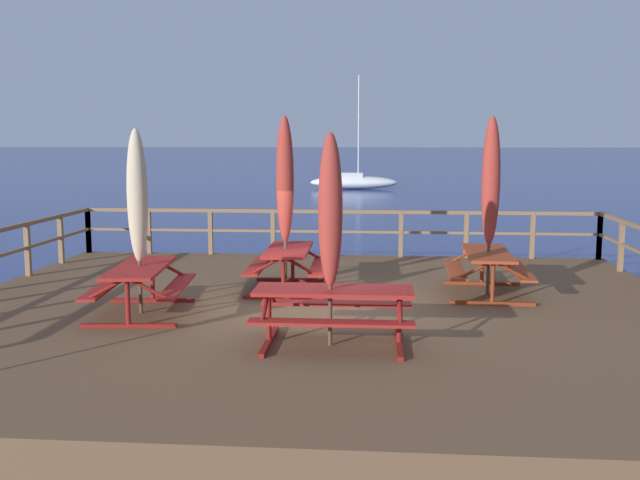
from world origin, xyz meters
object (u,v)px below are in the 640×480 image
at_px(picnic_table_front_left, 487,263).
at_px(picnic_table_back_left, 288,260).
at_px(patio_umbrella_short_front, 285,180).
at_px(patio_umbrella_tall_front, 330,212).
at_px(picnic_table_front_right, 141,279).
at_px(picnic_table_mid_right, 334,303).
at_px(sailboat_distant, 354,182).
at_px(patio_umbrella_short_back, 491,182).
at_px(patio_umbrella_tall_mid_left, 137,197).

relative_size(picnic_table_front_left, picnic_table_back_left, 1.05).
bearing_deg(patio_umbrella_short_front, picnic_table_back_left, 13.71).
relative_size(patio_umbrella_tall_front, patio_umbrella_short_front, 0.90).
bearing_deg(picnic_table_back_left, picnic_table_front_right, -135.24).
bearing_deg(patio_umbrella_tall_front, patio_umbrella_short_front, 106.74).
relative_size(picnic_table_mid_right, patio_umbrella_short_front, 0.67).
distance_m(picnic_table_front_right, patio_umbrella_tall_front, 3.65).
bearing_deg(picnic_table_front_right, picnic_table_back_left, 44.76).
bearing_deg(sailboat_distant, patio_umbrella_short_front, -89.63).
relative_size(picnic_table_front_left, sailboat_distant, 0.27).
height_order(picnic_table_back_left, patio_umbrella_short_back, patio_umbrella_short_back).
height_order(picnic_table_front_left, patio_umbrella_tall_front, patio_umbrella_tall_front).
xyz_separation_m(picnic_table_front_left, patio_umbrella_short_back, (0.01, -0.01, 1.42)).
distance_m(picnic_table_mid_right, patio_umbrella_tall_mid_left, 3.74).
distance_m(picnic_table_front_left, picnic_table_mid_right, 4.24).
bearing_deg(patio_umbrella_tall_front, picnic_table_mid_right, 38.69).
relative_size(picnic_table_front_right, patio_umbrella_short_front, 0.69).
height_order(patio_umbrella_tall_mid_left, patio_umbrella_tall_front, patio_umbrella_tall_mid_left).
bearing_deg(patio_umbrella_tall_mid_left, patio_umbrella_tall_front, -26.96).
relative_size(patio_umbrella_short_back, patio_umbrella_tall_front, 1.11).
bearing_deg(picnic_table_mid_right, patio_umbrella_tall_front, -141.31).
height_order(picnic_table_back_left, patio_umbrella_tall_front, patio_umbrella_tall_front).
distance_m(picnic_table_back_left, patio_umbrella_short_back, 3.84).
xyz_separation_m(picnic_table_front_right, patio_umbrella_short_front, (2.01, 2.03, 1.44)).
relative_size(picnic_table_front_right, patio_umbrella_short_back, 0.70).
distance_m(picnic_table_mid_right, picnic_table_back_left, 3.68).
bearing_deg(picnic_table_front_right, patio_umbrella_tall_mid_left, 115.52).
distance_m(picnic_table_front_left, picnic_table_front_right, 5.94).
relative_size(patio_umbrella_tall_front, sailboat_distant, 0.37).
xyz_separation_m(picnic_table_front_left, patio_umbrella_tall_front, (-2.53, -3.47, 1.23)).
relative_size(picnic_table_mid_right, sailboat_distant, 0.27).
bearing_deg(patio_umbrella_short_back, picnic_table_mid_right, -126.13).
bearing_deg(sailboat_distant, patio_umbrella_tall_mid_left, -92.61).
bearing_deg(picnic_table_mid_right, patio_umbrella_short_front, 107.57).
distance_m(picnic_table_front_right, picnic_table_mid_right, 3.46).
relative_size(picnic_table_back_left, sailboat_distant, 0.26).
height_order(picnic_table_front_right, patio_umbrella_short_back, patio_umbrella_short_back).
bearing_deg(picnic_table_front_right, sailboat_distant, 87.44).
height_order(picnic_table_front_left, patio_umbrella_short_back, patio_umbrella_short_back).
height_order(picnic_table_front_right, picnic_table_mid_right, same).
distance_m(picnic_table_back_left, patio_umbrella_short_front, 1.44).
bearing_deg(patio_umbrella_short_front, picnic_table_mid_right, -72.43).
relative_size(picnic_table_front_right, sailboat_distant, 0.28).
bearing_deg(patio_umbrella_short_back, picnic_table_back_left, 178.46).
bearing_deg(patio_umbrella_tall_front, patio_umbrella_short_back, 53.67).
height_order(picnic_table_front_right, patio_umbrella_tall_front, patio_umbrella_tall_front).
height_order(patio_umbrella_tall_front, patio_umbrella_short_front, patio_umbrella_short_front).
xyz_separation_m(patio_umbrella_tall_front, patio_umbrella_short_front, (-1.07, 3.55, 0.21)).
distance_m(picnic_table_front_right, sailboat_distant, 39.64).
height_order(picnic_table_front_left, picnic_table_back_left, same).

